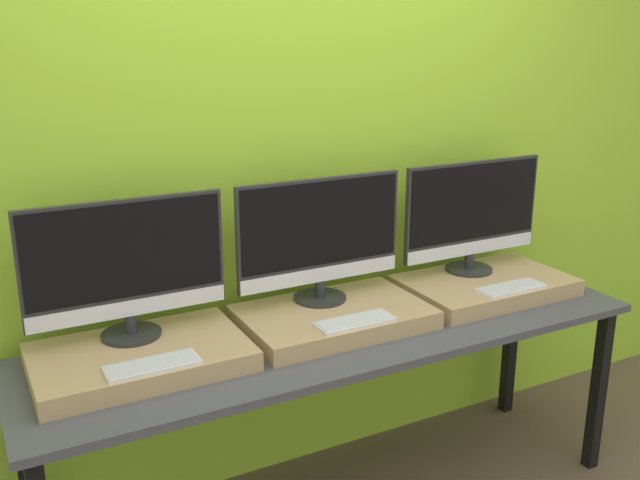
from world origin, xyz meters
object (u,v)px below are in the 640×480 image
monitor_center (320,236)px  keyboard_center (355,321)px  keyboard_left (152,365)px  keyboard_right (511,288)px  monitor_right (472,213)px  monitor_left (126,264)px

monitor_center → keyboard_center: (0.00, -0.26, -0.25)m
monitor_center → keyboard_center: bearing=-90.0°
keyboard_left → keyboard_right: (1.45, 0.00, 0.00)m
monitor_right → keyboard_right: bearing=-90.0°
monitor_center → monitor_right: 0.73m
keyboard_center → monitor_left: bearing=160.1°
monitor_center → keyboard_right: size_ratio=2.32×
monitor_center → keyboard_right: (0.73, -0.26, -0.25)m
monitor_center → monitor_right: size_ratio=1.00×
monitor_right → keyboard_right: (-0.00, -0.26, -0.25)m
monitor_center → keyboard_left: bearing=-160.1°
keyboard_left → keyboard_right: same height
monitor_left → monitor_right: 1.45m
keyboard_left → monitor_right: size_ratio=0.43×
monitor_left → monitor_center: 0.73m
keyboard_left → keyboard_right: bearing=0.0°
monitor_left → keyboard_left: size_ratio=2.32×
monitor_center → monitor_left: bearing=180.0°
keyboard_right → monitor_left: bearing=169.7°
monitor_left → keyboard_center: 0.81m
monitor_left → keyboard_left: 0.36m
keyboard_center → keyboard_right: 0.73m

